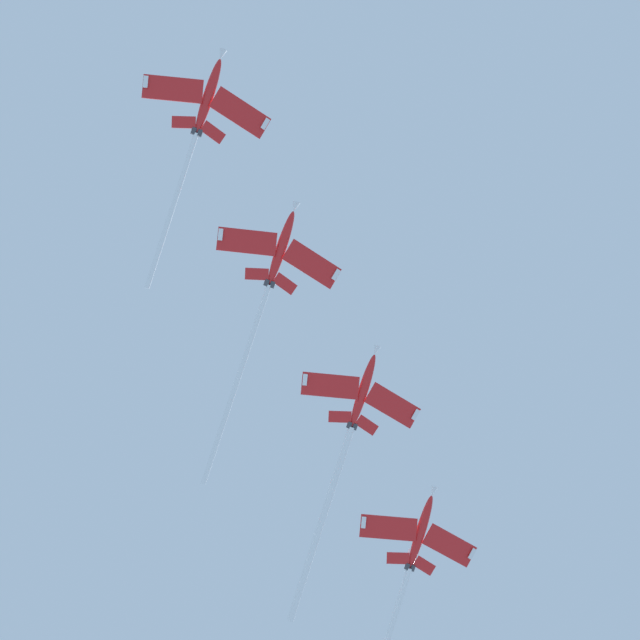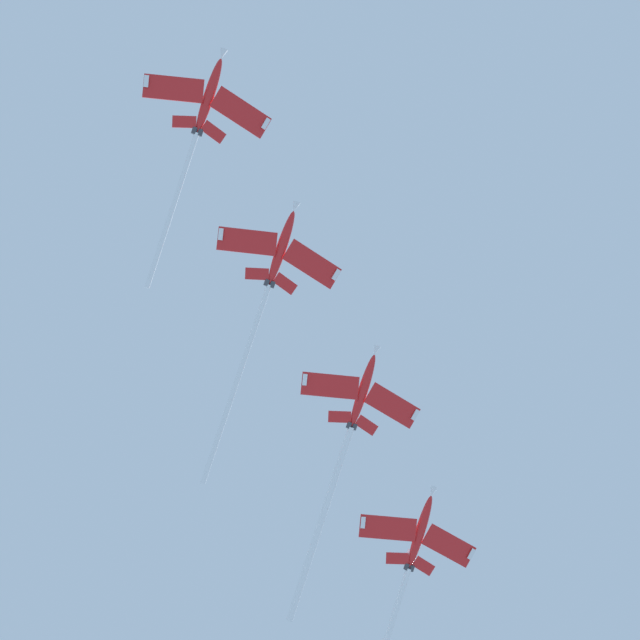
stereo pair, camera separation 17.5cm
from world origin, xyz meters
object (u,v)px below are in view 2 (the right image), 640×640
object	(u,v)px
jet_lead	(200,124)
jet_third	(344,450)
jet_second	(267,290)
jet_fourth	(409,568)

from	to	relation	value
jet_lead	jet_third	bearing A→B (deg)	15.37
jet_second	jet_third	xyz separation A→B (m)	(25.96, 6.48, -7.98)
jet_second	jet_fourth	bearing A→B (deg)	12.22
jet_second	jet_fourth	size ratio (longest dim) A/B	1.20
jet_third	jet_fourth	bearing A→B (deg)	9.86
jet_lead	jet_fourth	world-z (taller)	jet_lead
jet_lead	jet_second	xyz separation A→B (m)	(24.16, 7.29, -9.77)
jet_lead	jet_fourth	bearing A→B (deg)	13.82
jet_lead	jet_fourth	xyz separation A→B (m)	(70.20, 17.26, -25.24)
jet_second	jet_fourth	world-z (taller)	jet_second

